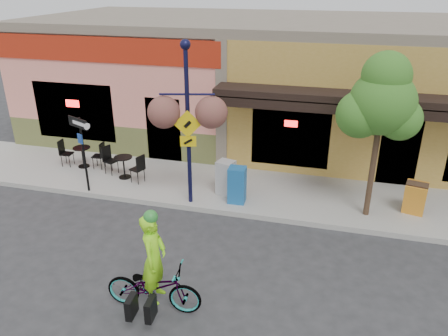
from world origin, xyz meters
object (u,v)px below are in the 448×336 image
bicycle (154,287)px  lamp_post (188,126)px  one_way_sign (84,155)px  newspaper_box_blue (237,185)px  building (274,78)px  newspaper_box_grey (226,177)px  cyclist_rider (155,270)px  street_tree (377,138)px

bicycle → lamp_post: bearing=5.5°
one_way_sign → bicycle: bearing=-21.5°
one_way_sign → newspaper_box_blue: bearing=30.5°
one_way_sign → newspaper_box_blue: size_ratio=2.16×
lamp_post → bicycle: bearing=-95.0°
building → newspaper_box_grey: 6.21m
newspaper_box_blue → cyclist_rider: bearing=-98.8°
bicycle → newspaper_box_blue: bearing=-11.4°
cyclist_rider → one_way_sign: (-3.81, 3.93, 0.36)m
cyclist_rider → lamp_post: lamp_post is taller
bicycle → one_way_sign: size_ratio=0.84×
bicycle → newspaper_box_grey: (0.17, 4.79, 0.15)m
building → one_way_sign: bearing=-122.1°
lamp_post → newspaper_box_blue: size_ratio=4.27×
cyclist_rider → newspaper_box_blue: cyclist_rider is taller
bicycle → street_tree: (4.06, 4.56, 1.80)m
cyclist_rider → lamp_post: bearing=6.2°
newspaper_box_blue → street_tree: (3.46, 0.20, 1.63)m
newspaper_box_grey → lamp_post: bearing=-123.3°
building → cyclist_rider: bearing=-92.6°
lamp_post → street_tree: (4.71, 0.51, -0.06)m
one_way_sign → newspaper_box_blue: 4.42m
building → newspaper_box_blue: bearing=-89.4°
building → one_way_sign: building is taller
lamp_post → newspaper_box_blue: lamp_post is taller
bicycle → lamp_post: 4.51m
street_tree → one_way_sign: bearing=-175.4°
cyclist_rider → lamp_post: 4.36m
newspaper_box_grey → building: bearing=101.2°
newspaper_box_grey → street_tree: size_ratio=0.23×
bicycle → one_way_sign: bearing=40.1°
cyclist_rider → newspaper_box_blue: (0.55, 4.37, -0.24)m
building → bicycle: size_ratio=9.69×
building → newspaper_box_blue: 6.61m
bicycle → one_way_sign: (-3.76, 3.93, 0.77)m
lamp_post → one_way_sign: size_ratio=1.98×
one_way_sign → newspaper_box_grey: one_way_sign is taller
cyclist_rider → newspaper_box_grey: bearing=-5.0°
one_way_sign → newspaper_box_blue: (4.36, 0.44, -0.60)m
bicycle → lamp_post: lamp_post is taller
one_way_sign → newspaper_box_grey: (3.93, 0.86, -0.61)m
newspaper_box_blue → bicycle: bearing=-99.5°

